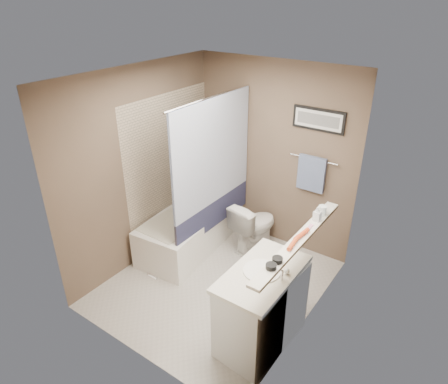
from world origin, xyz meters
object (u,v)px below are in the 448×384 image
Objects in this scene: hair_brush_front at (293,243)px; candle_bowl_near at (271,266)px; vanity at (262,309)px; candle_bowl_far at (277,260)px; toilet at (254,225)px; glass_jar at (322,211)px; hair_brush_back at (302,234)px; soap_bottle at (317,214)px; bathtub at (189,230)px.

candle_bowl_near is at bearing -90.00° from hair_brush_front.
candle_bowl_far is (0.19, -0.12, 0.73)m from vanity.
glass_jar is at bearing 163.30° from toilet.
vanity is at bearing -138.41° from hair_brush_front.
glass_jar is at bearing 90.00° from candle_bowl_far.
hair_brush_back reaches higher than candle_bowl_far.
toilet is 1.59m from vanity.
hair_brush_front is 0.51m from soap_bottle.
vanity is 4.09× the size of hair_brush_front.
glass_jar is (0.00, 1.03, 0.03)m from candle_bowl_near.
bathtub is 2.11m from hair_brush_front.
bathtub is at bearing 173.97° from soap_bottle.
hair_brush_back is 0.34m from soap_bottle.
hair_brush_front reaches higher than toilet.
glass_jar is 0.68× the size of soap_bottle.
hair_brush_back is 2.20× the size of glass_jar.
toilet is (0.72, 0.47, 0.09)m from bathtub.
candle_bowl_far reaches higher than vanity.
soap_bottle is at bearing 90.00° from candle_bowl_near.
hair_brush_front is at bearing 45.52° from vanity.
toilet is 6.82× the size of glass_jar.
candle_bowl_near is 0.41× the size of hair_brush_front.
hair_brush_front is at bearing 142.20° from toilet.
toilet reaches higher than bathtub.
candle_bowl_near is at bearing 134.11° from toilet.
soap_bottle is at bearing 90.00° from candle_bowl_far.
soap_bottle is (1.79, -0.19, 0.94)m from bathtub.
glass_jar reaches higher than toilet.
vanity is 0.83m from hair_brush_back.
hair_brush_front is 0.63m from glass_jar.
bathtub is 2.03m from soap_bottle.
bathtub is 16.67× the size of candle_bowl_far.
toilet is at bearing 27.59° from bathtub.
candle_bowl_near is 0.90× the size of glass_jar.
glass_jar is at bearing 90.00° from hair_brush_front.
hair_brush_front is at bearing -90.00° from hair_brush_back.
candle_bowl_far reaches higher than bathtub.
candle_bowl_far is 0.46m from hair_brush_back.
candle_bowl_far is at bearing -90.00° from hair_brush_front.
candle_bowl_far is 0.41× the size of hair_brush_back.
vanity is 1.12m from glass_jar.
toilet is at bearing 124.49° from candle_bowl_near.
candle_bowl_near is (0.19, -0.23, 0.73)m from vanity.
candle_bowl_far is at bearing 90.00° from candle_bowl_near.
vanity is 0.79m from candle_bowl_near.
vanity reaches higher than bathtub.
bathtub is 0.86m from toilet.
vanity is 6.13× the size of soap_bottle.
candle_bowl_near is at bearing -90.00° from glass_jar.
candle_bowl_near is 0.41× the size of hair_brush_back.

